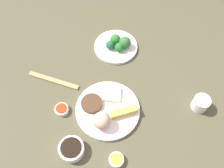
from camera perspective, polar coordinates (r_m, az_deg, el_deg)
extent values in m
cube|color=#4B4631|center=(0.97, 1.01, -5.92)|extent=(2.20, 2.20, 0.02)
cylinder|color=white|center=(0.95, -1.06, -6.26)|extent=(0.26, 0.26, 0.02)
sphere|color=tan|center=(0.89, -2.45, -8.86)|extent=(0.07, 0.07, 0.07)
cube|color=gold|center=(0.92, 2.92, -6.80)|extent=(0.08, 0.10, 0.03)
cube|color=beige|center=(0.96, 0.15, -2.43)|extent=(0.08, 0.08, 0.01)
cylinder|color=#472E1C|center=(0.95, -4.96, -4.72)|extent=(0.09, 0.09, 0.02)
cylinder|color=white|center=(1.13, 0.91, 9.03)|extent=(0.20, 0.20, 0.01)
sphere|color=#205B33|center=(1.10, -0.47, 9.45)|extent=(0.04, 0.04, 0.04)
sphere|color=#296C26|center=(1.12, 0.83, 10.78)|extent=(0.05, 0.05, 0.05)
sphere|color=#326535|center=(1.10, 3.16, 10.05)|extent=(0.06, 0.06, 0.06)
sphere|color=#256E26|center=(1.09, 1.81, 8.92)|extent=(0.04, 0.04, 0.04)
cylinder|color=white|center=(0.90, -9.77, -15.31)|extent=(0.09, 0.09, 0.04)
cylinder|color=black|center=(0.88, -9.97, -14.94)|extent=(0.08, 0.08, 0.00)
cylinder|color=white|center=(0.97, -12.09, -6.10)|extent=(0.05, 0.05, 0.02)
cylinder|color=red|center=(0.96, -12.23, -5.78)|extent=(0.04, 0.04, 0.00)
cylinder|color=white|center=(0.88, 1.05, -17.92)|extent=(0.05, 0.05, 0.02)
cylinder|color=yellow|center=(0.87, 1.07, -17.73)|extent=(0.04, 0.04, 0.00)
cylinder|color=white|center=(1.00, 20.70, -4.41)|extent=(0.07, 0.07, 0.06)
cube|color=#A58450|center=(1.05, -14.00, 0.86)|extent=(0.03, 0.23, 0.01)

